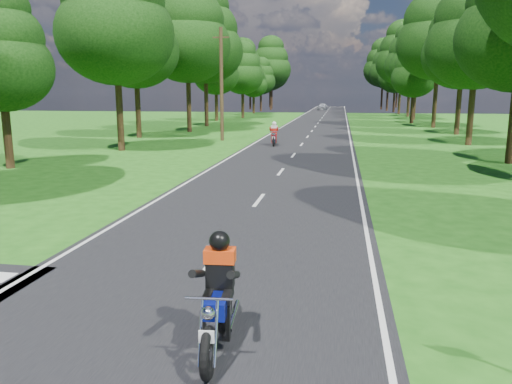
# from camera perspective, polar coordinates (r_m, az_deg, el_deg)

# --- Properties ---
(ground) EXTENTS (160.00, 160.00, 0.00)m
(ground) POSITION_cam_1_polar(r_m,az_deg,el_deg) (8.91, -8.14, -11.90)
(ground) COLOR #1C5413
(ground) RESTS_ON ground
(main_road) EXTENTS (7.00, 140.00, 0.02)m
(main_road) POSITION_cam_1_polar(r_m,az_deg,el_deg) (57.94, 7.10, 7.81)
(main_road) COLOR black
(main_road) RESTS_ON ground
(road_markings) EXTENTS (7.40, 140.00, 0.01)m
(road_markings) POSITION_cam_1_polar(r_m,az_deg,el_deg) (56.08, 6.87, 7.72)
(road_markings) COLOR silver
(road_markings) RESTS_ON main_road
(treeline) EXTENTS (40.00, 115.35, 14.78)m
(treeline) POSITION_cam_1_polar(r_m,az_deg,el_deg) (68.02, 8.92, 15.23)
(treeline) COLOR black
(treeline) RESTS_ON ground
(telegraph_pole) EXTENTS (1.20, 0.26, 8.00)m
(telegraph_pole) POSITION_cam_1_polar(r_m,az_deg,el_deg) (36.79, -3.96, 12.22)
(telegraph_pole) COLOR #382616
(telegraph_pole) RESTS_ON ground
(rider_near_blue) EXTENTS (0.80, 1.98, 1.61)m
(rider_near_blue) POSITION_cam_1_polar(r_m,az_deg,el_deg) (6.96, -4.39, -11.27)
(rider_near_blue) COLOR navy
(rider_near_blue) RESTS_ON main_road
(rider_far_red) EXTENTS (0.80, 1.94, 1.58)m
(rider_far_red) POSITION_cam_1_polar(r_m,az_deg,el_deg) (33.22, 2.08, 6.70)
(rider_far_red) COLOR #A70C12
(rider_far_red) RESTS_ON main_road
(distant_car) EXTENTS (2.05, 4.14, 1.36)m
(distant_car) POSITION_cam_1_polar(r_m,az_deg,el_deg) (100.72, 7.61, 9.66)
(distant_car) COLOR silver
(distant_car) RESTS_ON main_road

